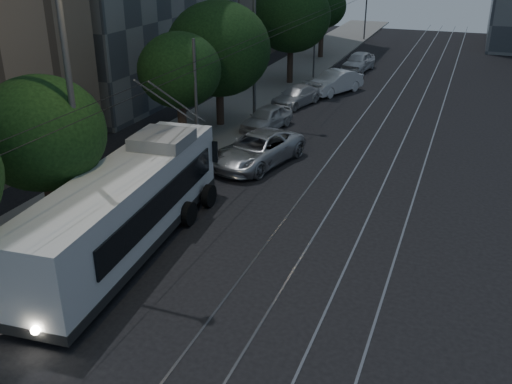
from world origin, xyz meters
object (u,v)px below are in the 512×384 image
object	(u,v)px
trolleybus	(127,207)
car_white_a	(267,118)
car_white_c	(334,82)
pickup_silver	(258,149)
car_white_d	(358,62)
streetlamp_near	(78,56)
streetlamp_far	(261,15)
car_white_b	(296,96)

from	to	relation	value
trolleybus	car_white_a	distance (m)	14.55
car_white_c	pickup_silver	bearing A→B (deg)	-65.60
car_white_c	car_white_d	xyz separation A→B (m)	(0.05, 8.04, -0.02)
streetlamp_near	streetlamp_far	bearing A→B (deg)	91.98
trolleybus	car_white_c	distance (m)	24.18
trolleybus	pickup_silver	distance (m)	9.31
pickup_silver	trolleybus	bearing A→B (deg)	-84.07
streetlamp_far	streetlamp_near	bearing A→B (deg)	-88.02
pickup_silver	streetlamp_far	bearing A→B (deg)	123.24
pickup_silver	car_white_c	distance (m)	14.95
car_white_d	streetlamp_far	bearing A→B (deg)	-92.87
trolleybus	streetlamp_near	distance (m)	5.30
car_white_c	car_white_d	distance (m)	8.04
pickup_silver	car_white_c	bearing A→B (deg)	103.51
car_white_c	car_white_d	bearing A→B (deg)	114.37
car_white_a	car_white_b	bearing A→B (deg)	100.23
car_white_c	car_white_d	world-z (taller)	car_white_c
pickup_silver	car_white_a	bearing A→B (deg)	119.25
pickup_silver	car_white_d	size ratio (longest dim) A/B	1.22
car_white_b	car_white_d	bearing A→B (deg)	97.69
car_white_b	car_white_c	bearing A→B (deg)	84.24
trolleybus	pickup_silver	size ratio (longest dim) A/B	2.11
trolleybus	streetlamp_far	size ratio (longest dim) A/B	1.14
car_white_d	car_white_a	bearing A→B (deg)	-88.35
trolleybus	car_white_c	bearing A→B (deg)	81.81
car_white_b	car_white_d	xyz separation A→B (m)	(1.60, 12.09, 0.15)
car_white_d	car_white_c	bearing A→B (deg)	-83.51
streetlamp_near	car_white_d	bearing A→B (deg)	86.36
car_white_c	streetlamp_far	bearing A→B (deg)	-84.25
trolleybus	car_white_a	world-z (taller)	trolleybus
trolleybus	car_white_c	size ratio (longest dim) A/B	2.43
pickup_silver	car_white_c	size ratio (longest dim) A/B	1.15
streetlamp_far	car_white_b	bearing A→B (deg)	73.39
trolleybus	car_white_d	xyz separation A→B (m)	(1.40, 32.17, -0.81)
streetlamp_near	streetlamp_far	xyz separation A→B (m)	(-0.59, 17.20, -0.73)
car_white_d	streetlamp_far	distance (m)	16.81
streetlamp_near	car_white_c	bearing A→B (deg)	85.30
car_white_b	pickup_silver	bearing A→B (deg)	-67.07
car_white_a	car_white_b	distance (m)	5.56
trolleybus	streetlamp_near	bearing A→B (deg)	-137.48
streetlamp_far	car_white_a	bearing A→B (deg)	-60.51
car_white_b	car_white_c	world-z (taller)	car_white_c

